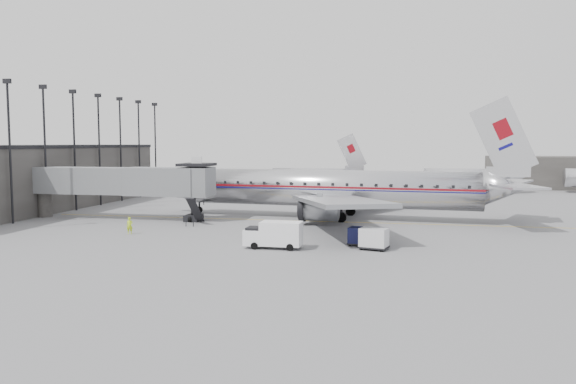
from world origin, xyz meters
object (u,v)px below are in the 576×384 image
object	(u,v)px
service_van	(274,234)
ramp_worker	(130,226)
airliner	(334,189)
baggage_cart_navy	(361,236)
baggage_cart_white	(374,238)

from	to	relation	value
service_van	ramp_worker	xyz separation A→B (m)	(-14.91, 4.35, -0.36)
airliner	baggage_cart_navy	world-z (taller)	airliner
service_van	ramp_worker	size ratio (longest dim) A/B	2.95
airliner	baggage_cart_white	bearing A→B (deg)	-68.67
service_van	baggage_cart_white	size ratio (longest dim) A/B	1.83
airliner	baggage_cart_white	distance (m)	19.17
airliner	baggage_cart_navy	distance (m)	17.43
baggage_cart_navy	ramp_worker	world-z (taller)	ramp_worker
service_van	baggage_cart_navy	world-z (taller)	service_van
airliner	ramp_worker	distance (m)	23.21
service_van	baggage_cart_white	xyz separation A→B (m)	(8.01, 1.04, -0.23)
service_van	baggage_cart_white	world-z (taller)	service_van
service_van	baggage_cart_navy	size ratio (longest dim) A/B	2.13
service_van	airliner	bearing A→B (deg)	83.43
airliner	baggage_cart_navy	size ratio (longest dim) A/B	19.32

